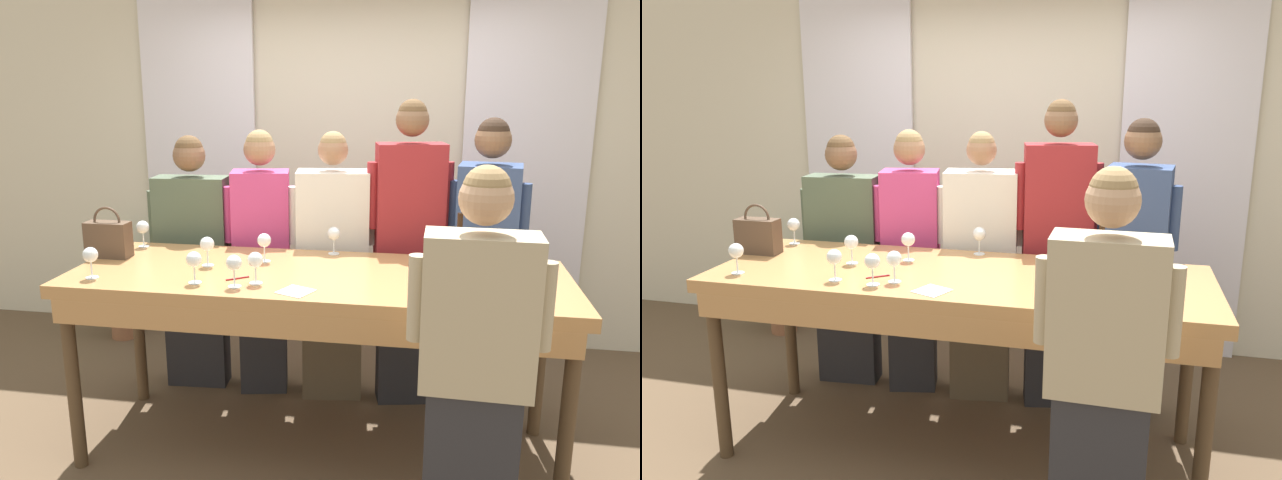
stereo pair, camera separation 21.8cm
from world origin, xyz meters
The scene contains 24 objects.
ground_plane centered at (0.00, 0.00, 0.00)m, with size 18.00×18.00×0.00m, color brown.
wall_back centered at (0.00, 1.70, 1.40)m, with size 12.00×0.06×2.80m.
curtain_panel_left centered at (-1.21, 1.63, 1.34)m, with size 0.88×0.03×2.69m.
curtain_panel_right centered at (1.21, 1.63, 1.34)m, with size 0.88×0.03×2.69m.
tasting_bar centered at (0.00, -0.02, 0.91)m, with size 2.53×0.88×1.01m.
wine_bottle centered at (0.70, 0.10, 1.12)m, with size 0.08×0.08×0.31m.
handbag centered at (-1.19, 0.10, 1.11)m, with size 0.24×0.11×0.28m.
wine_glass_front_left centered at (-0.32, 0.15, 1.12)m, with size 0.07×0.07×0.16m.
wine_glass_front_mid centered at (0.03, 0.37, 1.12)m, with size 0.07×0.07×0.16m.
wine_glass_front_right centered at (-0.55, -0.27, 1.12)m, with size 0.07×0.07×0.16m.
wine_glass_center_left centered at (-1.08, -0.28, 1.12)m, with size 0.07×0.07×0.16m.
wine_glass_center_mid centered at (-1.10, 0.34, 1.12)m, with size 0.07×0.07×0.16m.
wine_glass_center_right centered at (-0.59, 0.02, 1.12)m, with size 0.07×0.07×0.16m.
wine_glass_back_left centered at (-0.34, -0.30, 1.12)m, with size 0.07×0.07×0.16m.
wine_glass_back_mid centered at (-0.26, -0.23, 1.12)m, with size 0.07×0.07×0.16m.
napkin centered at (-0.04, -0.32, 1.01)m, with size 0.19×0.19×0.00m.
pen centered at (-0.37, -0.18, 1.01)m, with size 0.10×0.08×0.01m.
guest_olive_jacket centered at (-0.92, 0.65, 0.84)m, with size 0.57×0.23×1.64m.
guest_pink_top centered at (-0.47, 0.65, 0.87)m, with size 0.46×0.31×1.68m.
guest_cream_sweater centered at (-0.02, 0.65, 0.84)m, with size 0.55×0.31×1.68m.
guest_striped_shirt centered at (0.44, 0.65, 0.97)m, with size 0.51×0.28×1.86m.
guest_navy_coat centered at (0.89, 0.65, 0.91)m, with size 0.46×0.32×1.76m.
host_pouring centered at (0.75, -0.70, 0.86)m, with size 0.54×0.22×1.66m.
potted_plant centered at (-1.78, 1.28, 0.44)m, with size 0.39×0.39×0.76m.
Camera 1 is at (0.54, -2.99, 1.93)m, focal length 35.00 mm.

